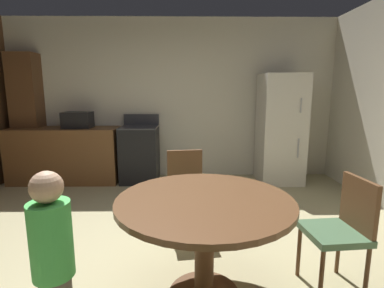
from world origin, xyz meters
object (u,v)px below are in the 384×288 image
at_px(microwave, 78,120).
at_px(person_child, 53,262).
at_px(chair_east, 342,226).
at_px(oven_range, 140,154).
at_px(dining_table, 205,219).
at_px(chair_north, 186,187).
at_px(refrigerator, 281,129).

relative_size(microwave, person_child, 0.40).
xyz_separation_m(chair_east, person_child, (-1.89, -0.56, 0.08)).
xyz_separation_m(oven_range, dining_table, (0.91, -2.85, 0.14)).
height_order(dining_table, chair_north, chair_north).
xyz_separation_m(microwave, chair_north, (1.76, -1.81, -0.53)).
distance_m(microwave, dining_table, 3.44).
bearing_deg(chair_east, refrigerator, -102.76).
bearing_deg(chair_north, oven_range, -164.25).
height_order(refrigerator, person_child, refrigerator).
relative_size(oven_range, person_child, 1.01).
height_order(oven_range, dining_table, oven_range).
bearing_deg(chair_east, oven_range, -59.78).
height_order(microwave, dining_table, microwave).
bearing_deg(dining_table, chair_east, 5.00).
relative_size(refrigerator, microwave, 4.00).
distance_m(refrigerator, person_child, 3.97).
xyz_separation_m(dining_table, person_child, (-0.85, -0.47, -0.03)).
height_order(oven_range, chair_north, oven_range).
relative_size(oven_range, refrigerator, 0.62).
height_order(refrigerator, chair_east, refrigerator).
relative_size(dining_table, chair_north, 1.43).
relative_size(oven_range, microwave, 2.50).
bearing_deg(microwave, dining_table, -56.26).
relative_size(dining_table, person_child, 1.14).
height_order(chair_north, person_child, person_child).
bearing_deg(chair_east, dining_table, 0.00).
xyz_separation_m(oven_range, chair_east, (1.95, -2.76, 0.03)).
height_order(oven_range, refrigerator, refrigerator).
xyz_separation_m(refrigerator, chair_east, (-0.37, -2.70, -0.38)).
bearing_deg(chair_north, microwave, -143.15).
distance_m(oven_range, person_child, 3.31).
bearing_deg(oven_range, person_child, -88.98).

